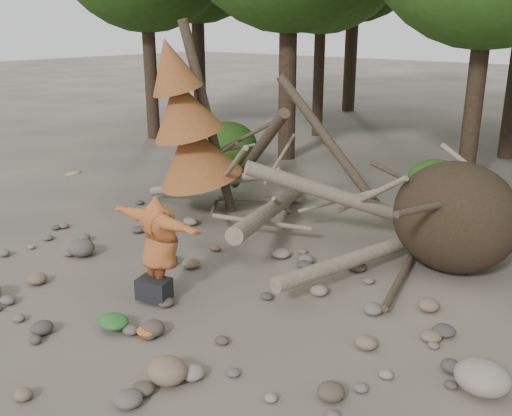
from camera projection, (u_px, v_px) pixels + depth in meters
The scene contains 12 objects.
ground at pixel (174, 313), 8.73m from camera, with size 120.00×120.00×0.00m, color #514C44.
deadfall_pile at pixel (422, 213), 10.30m from camera, with size 8.55×5.24×3.30m.
dead_conifer at pixel (188, 125), 12.44m from camera, with size 2.06×2.16×4.35m.
bush_left at pixel (227, 146), 17.11m from camera, with size 1.80×1.80×1.44m, color #254E14.
bush_mid at pixel (436, 182), 13.76m from camera, with size 1.40×1.40×1.12m, color #31631C.
frisbee_thrower at pixel (159, 245), 8.97m from camera, with size 2.72×0.85×1.86m.
backpack at pixel (154, 292), 9.02m from camera, with size 0.51×0.34×0.34m, color black.
cloth_green at pixel (113, 324), 8.21m from camera, with size 0.49×0.41×0.18m, color #296528.
cloth_orange at pixel (146, 334), 8.02m from camera, with size 0.30×0.24×0.11m, color #B5661F.
boulder_front_right at pixel (167, 371), 7.01m from camera, with size 0.53×0.47×0.32m, color #7E684F.
boulder_mid_right at pixel (482, 377), 6.81m from camera, with size 0.67×0.60×0.40m, color gray.
boulder_mid_left at pixel (81, 248), 10.83m from camera, with size 0.54×0.49×0.33m, color #574F49.
Camera 1 is at (5.97, -5.18, 4.23)m, focal length 40.00 mm.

